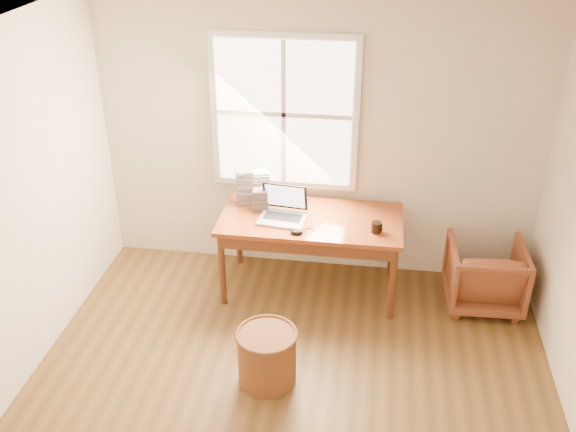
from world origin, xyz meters
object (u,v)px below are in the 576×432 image
at_px(desk, 311,220).
at_px(cd_stack_a, 261,187).
at_px(coffee_mug, 376,227).
at_px(laptop, 282,207).
at_px(armchair, 485,274).
at_px(wicker_stool, 267,357).

bearing_deg(desk, cd_stack_a, 153.58).
bearing_deg(coffee_mug, desk, 170.68).
xyz_separation_m(desk, laptop, (-0.24, -0.10, 0.15)).
bearing_deg(armchair, cd_stack_a, -9.02).
distance_m(desk, armchair, 1.61).
xyz_separation_m(armchair, cd_stack_a, (-2.04, 0.24, 0.60)).
relative_size(armchair, cd_stack_a, 2.23).
bearing_deg(coffee_mug, cd_stack_a, 166.23).
distance_m(coffee_mug, cd_stack_a, 1.15).
distance_m(desk, wicker_stool, 1.37).
bearing_deg(cd_stack_a, wicker_stool, -78.20).
relative_size(desk, laptop, 4.24).
height_order(armchair, wicker_stool, armchair).
relative_size(armchair, laptop, 1.76).
bearing_deg(laptop, desk, 27.64).
distance_m(armchair, wicker_stool, 2.14).
bearing_deg(laptop, wicker_stool, -80.65).
height_order(wicker_stool, cd_stack_a, cd_stack_a).
height_order(desk, laptop, laptop).
height_order(laptop, cd_stack_a, cd_stack_a).
distance_m(laptop, coffee_mug, 0.82).
bearing_deg(laptop, cd_stack_a, 132.43).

